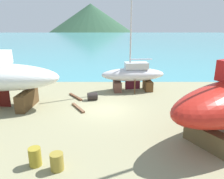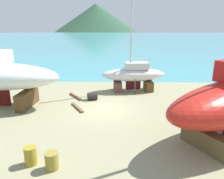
{
  "view_description": "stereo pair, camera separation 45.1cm",
  "coord_description": "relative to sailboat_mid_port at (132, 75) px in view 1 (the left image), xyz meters",
  "views": [
    {
      "loc": [
        0.47,
        -15.75,
        6.44
      ],
      "look_at": [
        0.53,
        0.55,
        1.45
      ],
      "focal_mm": 35.54,
      "sensor_mm": 36.0,
      "label": 1
    },
    {
      "loc": [
        0.92,
        -15.74,
        6.44
      ],
      "look_at": [
        0.53,
        0.55,
        1.45
      ],
      "focal_mm": 35.54,
      "sensor_mm": 36.0,
      "label": 2
    }
  ],
  "objects": [
    {
      "name": "headland_hill",
      "position": [
        -18.44,
        159.61,
        -1.59
      ],
      "size": [
        120.78,
        120.78,
        39.45
      ],
      "primitive_type": "cone",
      "color": "#2A4C34",
      "rests_on": "ground"
    },
    {
      "name": "timber_plank_far",
      "position": [
        -5.26,
        -2.14,
        -1.52
      ],
      "size": [
        1.43,
        1.86,
        0.15
      ],
      "primitive_type": "cube",
      "rotation": [
        0.0,
        0.0,
        2.2
      ],
      "color": "brown",
      "rests_on": "ground"
    },
    {
      "name": "timber_long_fore",
      "position": [
        -4.65,
        -4.74,
        -1.52
      ],
      "size": [
        1.28,
        1.95,
        0.14
      ],
      "primitive_type": "cube",
      "rotation": [
        0.0,
        0.0,
        2.11
      ],
      "color": "brown",
      "rests_on": "ground"
    },
    {
      "name": "sailboat_mid_port",
      "position": [
        0.0,
        0.0,
        0.0
      ],
      "size": [
        6.18,
        2.5,
        10.39
      ],
      "rotation": [
        0.0,
        0.0,
        3.24
      ],
      "color": "brown",
      "rests_on": "ground"
    },
    {
      "name": "barrel_rust_mid",
      "position": [
        -3.7,
        -2.75,
        -1.27
      ],
      "size": [
        0.95,
        0.82,
        0.66
      ],
      "primitive_type": "cylinder",
      "rotation": [
        1.57,
        0.0,
        1.79
      ],
      "color": "black",
      "rests_on": "ground"
    },
    {
      "name": "barrel_tipped_right",
      "position": [
        -4.51,
        -12.12,
        -1.18
      ],
      "size": [
        0.76,
        0.76,
        0.82
      ],
      "primitive_type": "cylinder",
      "rotation": [
        0.0,
        0.0,
        0.32
      ],
      "color": "olive",
      "rests_on": "ground"
    },
    {
      "name": "sea_water",
      "position": [
        -2.5,
        62.16,
        -1.59
      ],
      "size": [
        135.68,
        117.91,
        0.01
      ],
      "primitive_type": "cube",
      "color": "teal",
      "rests_on": "ground"
    },
    {
      "name": "ground_plane",
      "position": [
        -2.5,
        -9.11,
        -1.59
      ],
      "size": [
        49.27,
        49.27,
        0.0
      ],
      "primitive_type": "plane",
      "color": "gray"
    },
    {
      "name": "barrel_tar_black",
      "position": [
        -5.6,
        -11.8,
        -1.15
      ],
      "size": [
        0.6,
        0.6,
        0.9
      ],
      "primitive_type": "cylinder",
      "rotation": [
        0.0,
        0.0,
        3.08
      ],
      "color": "olive",
      "rests_on": "ground"
    }
  ]
}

